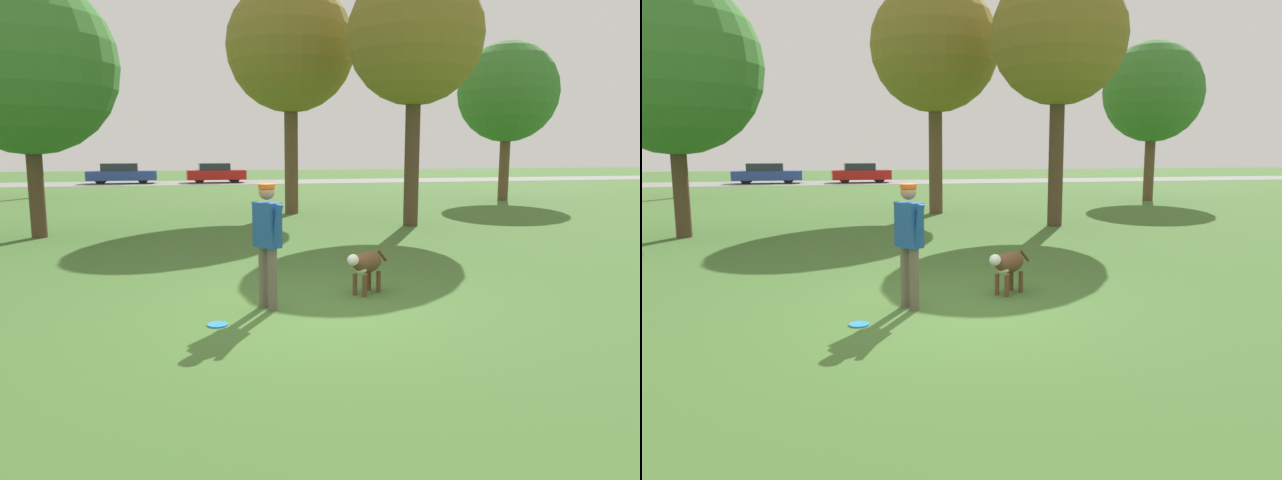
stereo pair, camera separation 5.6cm
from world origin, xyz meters
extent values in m
plane|color=#426B2D|center=(0.00, 0.00, 0.00)|extent=(120.00, 120.00, 0.00)
cube|color=gray|center=(0.00, 33.25, 0.01)|extent=(120.00, 6.00, 0.01)
cylinder|color=#665B4C|center=(-0.47, 0.03, 0.43)|extent=(0.18, 0.18, 0.87)
cylinder|color=#665B4C|center=(-0.57, 0.21, 0.43)|extent=(0.18, 0.18, 0.87)
cube|color=#1E4C93|center=(-0.52, 0.12, 1.17)|extent=(0.38, 0.44, 0.61)
cylinder|color=#1E4C93|center=(-0.41, -0.07, 1.17)|extent=(0.18, 0.23, 0.62)
cylinder|color=#1E4C93|center=(-0.62, 0.31, 1.17)|extent=(0.18, 0.23, 0.62)
sphere|color=#A87A5B|center=(-0.52, 0.12, 1.62)|extent=(0.29, 0.29, 0.22)
cylinder|color=#D15B19|center=(-0.52, 0.12, 1.70)|extent=(0.31, 0.31, 0.06)
ellipsoid|color=brown|center=(1.08, 0.62, 0.49)|extent=(0.69, 0.63, 0.33)
ellipsoid|color=white|center=(0.94, 0.52, 0.43)|extent=(0.28, 0.29, 0.18)
sphere|color=white|center=(0.79, 0.40, 0.58)|extent=(0.24, 0.24, 0.17)
cylinder|color=brown|center=(0.98, 0.43, 0.16)|extent=(0.10, 0.10, 0.33)
cylinder|color=brown|center=(0.87, 0.58, 0.16)|extent=(0.10, 0.10, 0.33)
cylinder|color=brown|center=(1.28, 0.67, 0.16)|extent=(0.10, 0.10, 0.33)
cylinder|color=brown|center=(1.17, 0.81, 0.16)|extent=(0.10, 0.10, 0.33)
cylinder|color=brown|center=(1.41, 0.88, 0.54)|extent=(0.24, 0.20, 0.24)
cylinder|color=#268CE5|center=(-1.25, -0.51, 0.01)|extent=(0.26, 0.26, 0.02)
torus|color=#268CE5|center=(-1.25, -0.51, 0.01)|extent=(0.26, 0.26, 0.02)
cylinder|color=brown|center=(12.18, 15.43, 1.55)|extent=(0.44, 0.44, 3.11)
sphere|color=#38752D|center=(12.18, 15.43, 4.72)|extent=(4.30, 4.30, 4.30)
cylinder|color=#4C3826|center=(-5.26, 8.04, 1.31)|extent=(0.38, 0.38, 2.61)
sphere|color=#38752D|center=(-5.26, 8.04, 4.24)|extent=(4.35, 4.35, 4.35)
cylinder|color=brown|center=(2.01, 12.21, 2.01)|extent=(0.47, 0.47, 4.03)
sphere|color=olive|center=(2.01, 12.21, 5.67)|extent=(4.37, 4.37, 4.37)
cylinder|color=#4C3826|center=(-8.49, 21.85, 1.87)|extent=(0.36, 0.36, 3.73)
sphere|color=olive|center=(-8.49, 21.85, 5.39)|extent=(4.41, 4.41, 4.41)
cylinder|color=#4C3826|center=(4.80, 8.08, 1.97)|extent=(0.42, 0.42, 3.93)
sphere|color=olive|center=(4.80, 8.08, 5.37)|extent=(3.84, 3.84, 3.84)
cube|color=#284293|center=(-5.84, 33.34, 0.55)|extent=(4.59, 1.94, 0.62)
cube|color=#232D38|center=(-5.98, 33.34, 1.12)|extent=(2.41, 1.61, 0.51)
cylinder|color=black|center=(-4.52, 34.16, 0.34)|extent=(0.69, 0.23, 0.68)
cylinder|color=black|center=(-4.46, 32.65, 0.34)|extent=(0.69, 0.23, 0.68)
cylinder|color=black|center=(-7.23, 34.04, 0.34)|extent=(0.69, 0.23, 0.68)
cylinder|color=black|center=(-7.16, 32.53, 0.34)|extent=(0.69, 0.23, 0.68)
cube|color=red|center=(0.43, 33.05, 0.56)|extent=(4.08, 1.88, 0.65)
cube|color=#232D38|center=(0.31, 33.04, 1.12)|extent=(2.15, 1.55, 0.48)
cylinder|color=black|center=(1.60, 33.83, 0.33)|extent=(0.67, 0.23, 0.66)
cylinder|color=black|center=(1.67, 32.37, 0.33)|extent=(0.67, 0.23, 0.66)
cylinder|color=black|center=(-0.80, 33.72, 0.33)|extent=(0.67, 0.23, 0.66)
cylinder|color=black|center=(-0.73, 32.26, 0.33)|extent=(0.67, 0.23, 0.66)
camera|label=1|loc=(-1.56, -7.54, 2.16)|focal=32.00mm
camera|label=2|loc=(-1.51, -7.55, 2.16)|focal=32.00mm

